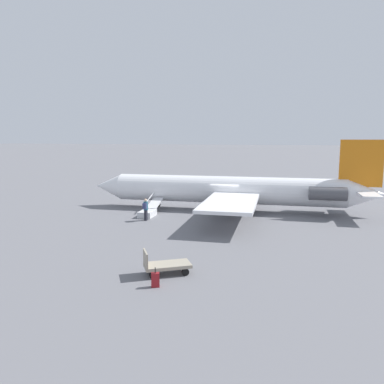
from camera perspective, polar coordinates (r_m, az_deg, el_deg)
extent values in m
plane|color=slate|center=(33.84, 5.30, -2.80)|extent=(600.00, 600.00, 0.00)
cylinder|color=white|center=(33.53, 5.34, 0.33)|extent=(20.27, 3.81, 2.41)
cone|color=white|center=(36.82, -12.53, 0.89)|extent=(2.81, 2.54, 2.37)
cone|color=white|center=(34.01, 25.17, -0.31)|extent=(3.29, 2.58, 2.37)
cube|color=orange|center=(33.63, 24.39, 3.99)|extent=(3.38, 0.43, 3.86)
cube|color=white|center=(33.92, 24.72, 0.11)|extent=(1.91, 6.84, 0.12)
cube|color=white|center=(28.10, 5.87, -1.60)|extent=(4.44, 8.71, 0.24)
cube|color=white|center=(38.81, 7.90, 1.11)|extent=(4.44, 8.71, 0.24)
cylinder|color=#4C4C51|center=(31.78, 19.99, -0.25)|extent=(2.96, 1.28, 1.09)
cylinder|color=#4C4C51|center=(35.11, 19.34, 0.56)|extent=(2.96, 1.28, 1.09)
cylinder|color=black|center=(35.25, -5.31, -1.86)|extent=(0.61, 0.19, 0.60)
cylinder|color=#4C4C51|center=(35.18, -5.32, -1.23)|extent=(0.11, 0.11, 0.19)
cylinder|color=black|center=(32.52, 8.57, -2.78)|extent=(0.61, 0.19, 0.60)
cylinder|color=#4C4C51|center=(32.45, 8.58, -2.10)|extent=(0.11, 0.11, 0.19)
cylinder|color=black|center=(34.65, 8.86, -2.10)|extent=(0.61, 0.19, 0.60)
cylinder|color=#4C4C51|center=(34.58, 8.87, -1.47)|extent=(0.11, 0.11, 0.19)
cube|color=silver|center=(31.24, -6.83, -3.30)|extent=(1.22, 1.87, 0.50)
cube|color=silver|center=(32.99, -5.67, -1.70)|extent=(1.05, 2.29, 0.70)
cube|color=silver|center=(33.06, -6.42, -0.81)|extent=(0.21, 2.21, 0.64)
cube|color=#23232D|center=(29.82, -7.04, -3.52)|extent=(0.22, 0.29, 0.85)
cylinder|color=#265972|center=(29.68, -7.07, -2.10)|extent=(0.36, 0.36, 0.65)
sphere|color=beige|center=(29.60, -7.08, -1.25)|extent=(0.24, 0.24, 0.24)
cube|color=navy|center=(29.42, -7.25, -2.13)|extent=(0.29, 0.20, 0.44)
cube|color=#9E937F|center=(18.31, -3.76, -11.07)|extent=(2.45, 2.11, 0.16)
cube|color=#9E937F|center=(18.00, -7.10, -10.01)|extent=(0.66, 0.97, 0.70)
cylinder|color=black|center=(17.86, -5.94, -12.49)|extent=(0.37, 0.29, 0.36)
cylinder|color=black|center=(18.68, -6.39, -11.55)|extent=(0.37, 0.29, 0.36)
cylinder|color=black|center=(18.15, -1.03, -12.09)|extent=(0.37, 0.29, 0.36)
cylinder|color=black|center=(18.95, -1.70, -11.20)|extent=(0.37, 0.29, 0.36)
cube|color=maroon|center=(16.92, -5.60, -13.18)|extent=(0.42, 0.34, 0.64)
cube|color=black|center=(16.77, -5.63, -11.78)|extent=(0.08, 0.13, 0.24)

